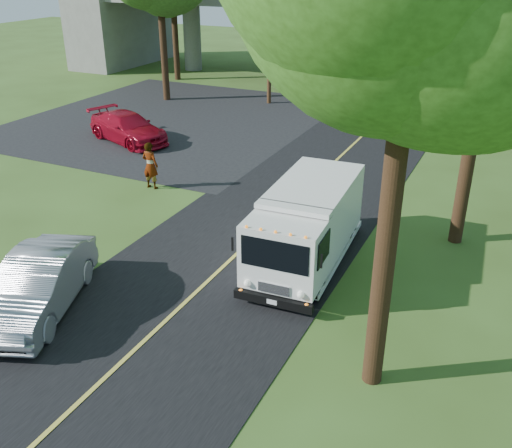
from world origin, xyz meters
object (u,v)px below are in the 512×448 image
Objects in this scene: utility_pole at (270,29)px; step_van at (307,224)px; traffic_signal at (304,49)px; red_sedan at (128,128)px; silver_sedan at (39,285)px; pedestrian at (150,165)px.

step_van is (9.70, -18.61, -3.23)m from utility_pole.
traffic_signal is 13.65m from red_sedan.
traffic_signal is at bearing 108.40° from step_van.
step_van is at bearing 23.27° from silver_sedan.
traffic_signal is at bearing 53.13° from utility_pole.
traffic_signal is 17.57m from pedestrian.
red_sedan is at bearing -110.07° from traffic_signal.
utility_pole is 4.60× the size of pedestrian.
pedestrian is (4.79, -4.82, 0.25)m from red_sedan.
utility_pole reaches higher than red_sedan.
traffic_signal is at bearing -0.39° from red_sedan.
traffic_signal is at bearing 74.30° from silver_sedan.
red_sedan is (-12.80, 8.00, -0.64)m from step_van.
silver_sedan is (4.15, -24.11, -3.81)m from utility_pole.
utility_pole reaches higher than step_van.
silver_sedan is at bearing 107.20° from pedestrian.
utility_pole is at bearing -126.87° from traffic_signal.
step_van is 15.11m from red_sedan.
pedestrian is at bearing -115.50° from red_sedan.
utility_pole is at bearing 3.36° from red_sedan.
silver_sedan is at bearing -84.21° from traffic_signal.
utility_pole is 1.89× the size of silver_sedan.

